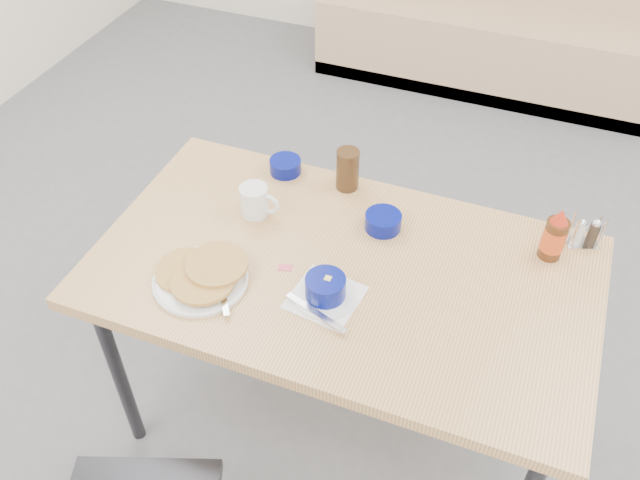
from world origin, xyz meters
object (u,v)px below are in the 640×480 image
(grits_setting, at_px, (325,290))
(coffee_mug, at_px, (256,201))
(booth_bench, at_px, (490,21))
(amber_tumbler, at_px, (348,169))
(condiment_caddy, at_px, (586,234))
(syrup_bottle, at_px, (554,236))
(butter_bowl, at_px, (383,222))
(dining_table, at_px, (342,282))
(creamer_bowl, at_px, (285,166))
(pancake_plate, at_px, (201,276))

(grits_setting, bearing_deg, coffee_mug, 142.18)
(booth_bench, relative_size, amber_tumbler, 14.03)
(condiment_caddy, relative_size, syrup_bottle, 0.64)
(butter_bowl, height_order, condiment_caddy, condiment_caddy)
(dining_table, bearing_deg, coffee_mug, 159.46)
(booth_bench, relative_size, condiment_caddy, 17.54)
(dining_table, relative_size, creamer_bowl, 13.75)
(condiment_caddy, bearing_deg, booth_bench, 86.02)
(booth_bench, bearing_deg, dining_table, -90.00)
(dining_table, distance_m, butter_bowl, 0.22)
(creamer_bowl, bearing_deg, amber_tumbler, 0.00)
(creamer_bowl, distance_m, syrup_bottle, 0.86)
(pancake_plate, bearing_deg, syrup_bottle, 27.01)
(grits_setting, relative_size, syrup_bottle, 1.24)
(coffee_mug, bearing_deg, pancake_plate, -93.64)
(booth_bench, xyz_separation_m, grits_setting, (-0.00, -2.66, 0.44))
(booth_bench, relative_size, grits_setting, 9.05)
(grits_setting, height_order, creamer_bowl, grits_setting)
(grits_setting, relative_size, creamer_bowl, 2.06)
(butter_bowl, relative_size, condiment_caddy, 1.00)
(amber_tumbler, distance_m, condiment_caddy, 0.72)
(coffee_mug, height_order, syrup_bottle, syrup_bottle)
(pancake_plate, distance_m, coffee_mug, 0.31)
(pancake_plate, bearing_deg, grits_setting, 10.56)
(pancake_plate, distance_m, syrup_bottle, 0.98)
(butter_bowl, bearing_deg, dining_table, -105.72)
(condiment_caddy, bearing_deg, pancake_plate, -170.70)
(dining_table, xyz_separation_m, coffee_mug, (-0.32, 0.12, 0.11))
(pancake_plate, relative_size, syrup_bottle, 1.57)
(dining_table, relative_size, coffee_mug, 11.19)
(grits_setting, relative_size, amber_tumbler, 1.55)
(dining_table, xyz_separation_m, grits_setting, (-0.00, -0.13, 0.09))
(dining_table, bearing_deg, booth_bench, 90.00)
(booth_bench, relative_size, butter_bowl, 17.57)
(dining_table, relative_size, pancake_plate, 5.24)
(condiment_caddy, bearing_deg, butter_bowl, 174.77)
(dining_table, relative_size, condiment_caddy, 12.92)
(booth_bench, distance_m, amber_tumbler, 2.25)
(grits_setting, distance_m, syrup_bottle, 0.66)
(grits_setting, distance_m, condiment_caddy, 0.77)
(amber_tumbler, bearing_deg, booth_bench, 87.19)
(booth_bench, bearing_deg, syrup_bottle, -76.91)
(amber_tumbler, bearing_deg, dining_table, -72.41)
(pancake_plate, height_order, coffee_mug, coffee_mug)
(coffee_mug, relative_size, creamer_bowl, 1.23)
(creamer_bowl, bearing_deg, butter_bowl, -20.95)
(syrup_bottle, bearing_deg, condiment_caddy, 44.82)
(coffee_mug, distance_m, butter_bowl, 0.39)
(booth_bench, distance_m, creamer_bowl, 2.26)
(butter_bowl, relative_size, syrup_bottle, 0.64)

